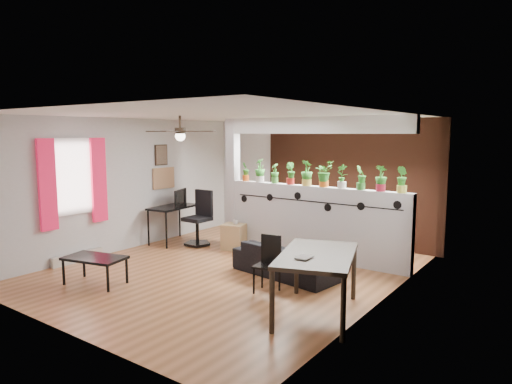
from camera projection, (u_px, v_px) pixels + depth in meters
name	position (u px, v px, depth m)	size (l,w,h in m)	color
room_shell	(229.00, 194.00, 7.55)	(6.30, 7.10, 2.90)	brown
partition_wall	(314.00, 223.00, 8.38)	(3.60, 0.18, 1.35)	#BCBCC1
ceiling_header	(316.00, 125.00, 8.15)	(3.60, 0.18, 0.30)	silver
pier_column	(233.00, 182.00, 9.40)	(0.22, 0.20, 2.60)	#BCBCC1
brick_panel	(349.00, 182.00, 9.48)	(3.90, 0.05, 2.60)	#A24C2F
vine_decal	(312.00, 202.00, 8.25)	(3.31, 0.01, 0.30)	black
window_assembly	(73.00, 179.00, 8.03)	(0.09, 1.30, 1.55)	white
baseboard_heater	(78.00, 257.00, 8.21)	(0.08, 1.00, 0.18)	beige
corkboard	(164.00, 178.00, 9.80)	(0.03, 0.60, 0.45)	#9D6F4C
framed_art	(161.00, 155.00, 9.69)	(0.03, 0.34, 0.44)	#8C7259
ceiling_fan	(180.00, 133.00, 7.64)	(1.19, 1.19, 0.43)	black
potted_plant_0	(246.00, 171.00, 9.18)	(0.21, 0.23, 0.38)	#D75619
potted_plant_1	(260.00, 170.00, 8.97)	(0.25, 0.29, 0.47)	silver
potted_plant_2	(275.00, 173.00, 8.77)	(0.24, 0.23, 0.38)	#408F34
potted_plant_3	(290.00, 173.00, 8.57)	(0.23, 0.20, 0.42)	red
potted_plant_4	(307.00, 172.00, 8.36)	(0.30, 0.26, 0.47)	#E4C350
potted_plant_5	(324.00, 173.00, 8.16)	(0.25, 0.28, 0.46)	orange
potted_plant_6	(342.00, 175.00, 7.96)	(0.28, 0.28, 0.43)	silver
potted_plant_7	(361.00, 177.00, 7.76)	(0.25, 0.27, 0.41)	#337E2E
potted_plant_8	(381.00, 177.00, 7.55)	(0.25, 0.21, 0.43)	#AF1C35
potted_plant_9	(402.00, 179.00, 7.35)	(0.29, 0.29, 0.44)	#C7C846
sofa	(285.00, 261.00, 7.42)	(1.69, 0.67, 0.50)	black
cube_shelf	(234.00, 237.00, 9.10)	(0.42, 0.37, 0.51)	tan
cup	(236.00, 222.00, 9.03)	(0.11, 0.11, 0.09)	gray
computer_desk	(173.00, 210.00, 9.64)	(0.66, 1.12, 0.78)	black
monitor	(178.00, 201.00, 9.74)	(0.06, 0.33, 0.19)	black
office_chair	(199.00, 222.00, 9.42)	(0.58, 0.58, 1.12)	black
dining_table	(317.00, 260.00, 5.75)	(1.32, 1.68, 0.80)	black
book	(298.00, 257.00, 5.56)	(0.16, 0.21, 0.02)	gray
folding_chair	(269.00, 258.00, 6.67)	(0.39, 0.39, 0.83)	black
coffee_table	(95.00, 260.00, 6.98)	(1.02, 0.71, 0.43)	black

